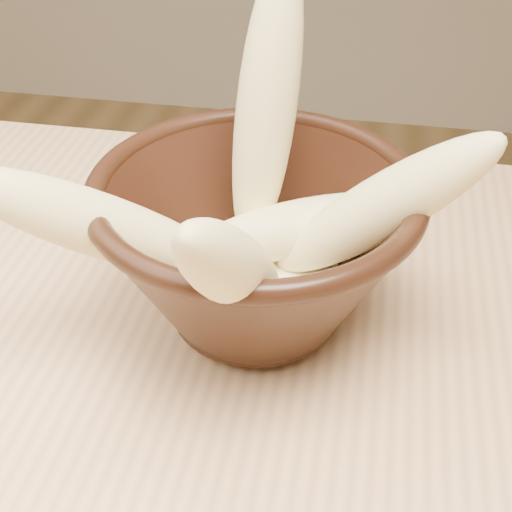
# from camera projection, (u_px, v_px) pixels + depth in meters

# --- Properties ---
(bowl) EXTENTS (0.21, 0.21, 0.12)m
(bowl) POSITION_uv_depth(u_px,v_px,m) (256.00, 244.00, 0.46)
(bowl) COLOR black
(bowl) RESTS_ON table
(milk_puddle) EXTENTS (0.12, 0.12, 0.02)m
(milk_puddle) POSITION_uv_depth(u_px,v_px,m) (256.00, 278.00, 0.48)
(milk_puddle) COLOR #F1E7C2
(milk_puddle) RESTS_ON bowl
(banana_upright) EXTENTS (0.07, 0.09, 0.20)m
(banana_upright) POSITION_uv_depth(u_px,v_px,m) (266.00, 110.00, 0.46)
(banana_upright) COLOR #F3E18F
(banana_upright) RESTS_ON bowl
(banana_left) EXTENTS (0.17, 0.13, 0.14)m
(banana_left) POSITION_uv_depth(u_px,v_px,m) (107.00, 228.00, 0.43)
(banana_left) COLOR #F3E18F
(banana_left) RESTS_ON bowl
(banana_right) EXTENTS (0.16, 0.06, 0.15)m
(banana_right) POSITION_uv_depth(u_px,v_px,m) (379.00, 209.00, 0.43)
(banana_right) COLOR #F3E18F
(banana_right) RESTS_ON bowl
(banana_across) EXTENTS (0.16, 0.10, 0.05)m
(banana_across) POSITION_uv_depth(u_px,v_px,m) (306.00, 227.00, 0.47)
(banana_across) COLOR #F3E18F
(banana_across) RESTS_ON bowl
(banana_front) EXTENTS (0.05, 0.16, 0.16)m
(banana_front) POSITION_uv_depth(u_px,v_px,m) (234.00, 270.00, 0.37)
(banana_front) COLOR #F3E18F
(banana_front) RESTS_ON bowl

